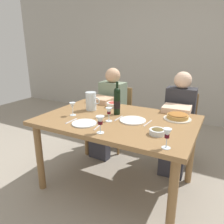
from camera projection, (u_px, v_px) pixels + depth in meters
name	position (u px, v px, depth m)	size (l,w,h in m)	color
ground_plane	(117.00, 184.00, 2.35)	(8.00, 8.00, 0.00)	gray
back_wall	(178.00, 47.00, 4.01)	(8.00, 0.10, 2.80)	#B2ADA3
dining_table	(117.00, 127.00, 2.15)	(1.50, 1.00, 0.76)	olive
wine_bottle	(117.00, 101.00, 2.21)	(0.07, 0.07, 0.34)	black
water_pitcher	(91.00, 102.00, 2.37)	(0.17, 0.12, 0.20)	silver
baked_tart	(178.00, 116.00, 2.09)	(0.26, 0.26, 0.06)	silver
salad_bowl	(114.00, 104.00, 2.51)	(0.16, 0.16, 0.06)	white
olive_bowl	(157.00, 131.00, 1.74)	(0.13, 0.13, 0.05)	silver
wine_glass_left_diner	(73.00, 106.00, 2.19)	(0.06, 0.06, 0.14)	silver
wine_glass_right_diner	(109.00, 112.00, 2.02)	(0.06, 0.06, 0.13)	silver
wine_glass_centre	(167.00, 135.00, 1.49)	(0.06, 0.06, 0.15)	silver
wine_glass_spare	(100.00, 121.00, 1.75)	(0.07, 0.07, 0.15)	silver
dinner_plate_left_setting	(133.00, 120.00, 2.05)	(0.25, 0.25, 0.01)	white
dinner_plate_right_setting	(84.00, 123.00, 1.97)	(0.23, 0.23, 0.01)	silver
fork_left_setting	(119.00, 118.00, 2.12)	(0.16, 0.01, 0.01)	silver
knife_left_setting	(148.00, 123.00, 1.99)	(0.18, 0.01, 0.01)	silver
knife_right_setting	(98.00, 126.00, 1.91)	(0.18, 0.01, 0.01)	silver
spoon_right_setting	(71.00, 121.00, 2.04)	(0.16, 0.01, 0.01)	silver
chair_left	(117.00, 113.00, 3.14)	(0.42, 0.42, 0.87)	olive
diner_left	(108.00, 110.00, 2.91)	(0.35, 0.52, 1.16)	gray
chair_right	(180.00, 123.00, 2.76)	(0.42, 0.42, 0.87)	olive
diner_right	(178.00, 120.00, 2.52)	(0.35, 0.52, 1.16)	#2D2D33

